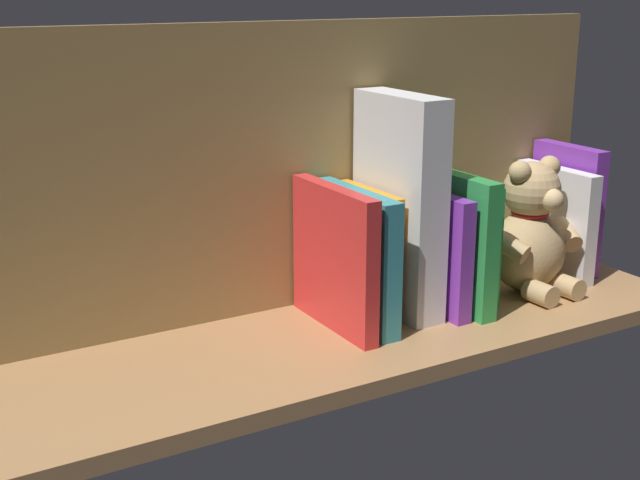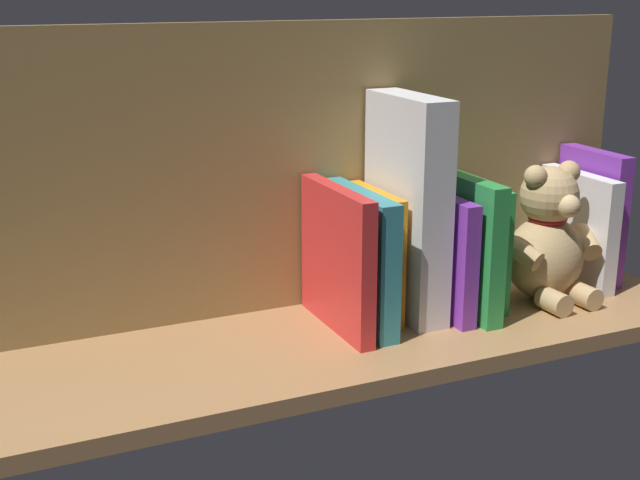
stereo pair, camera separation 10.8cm
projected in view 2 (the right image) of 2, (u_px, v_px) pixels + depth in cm
name	position (u px, v px, depth cm)	size (l,w,h in cm)	color
ground_plane	(320.00, 344.00, 111.81)	(108.65, 29.19, 2.20)	#A87A4C
shelf_back_panel	(282.00, 170.00, 116.71)	(108.65, 1.50, 38.97)	olive
book_0	(591.00, 215.00, 131.28)	(2.66, 13.22, 19.74)	purple
book_1	(577.00, 228.00, 129.43)	(2.42, 15.39, 16.85)	silver
teddy_bear	(550.00, 241.00, 122.22)	(16.06, 12.86, 19.80)	tan
book_2	(472.00, 242.00, 121.96)	(2.60, 15.45, 17.23)	green
book_3	(459.00, 242.00, 118.89)	(2.57, 18.85, 18.95)	green
book_4	(436.00, 252.00, 118.46)	(2.23, 17.68, 16.68)	purple
dictionary_thick_white	(407.00, 207.00, 115.60)	(4.72, 15.87, 29.82)	silver
book_5	(374.00, 253.00, 116.74)	(2.12, 13.73, 17.29)	orange
book_6	(359.00, 258.00, 113.58)	(2.91, 17.74, 18.03)	teal
book_7	(337.00, 259.00, 111.94)	(2.12, 18.22, 18.88)	red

